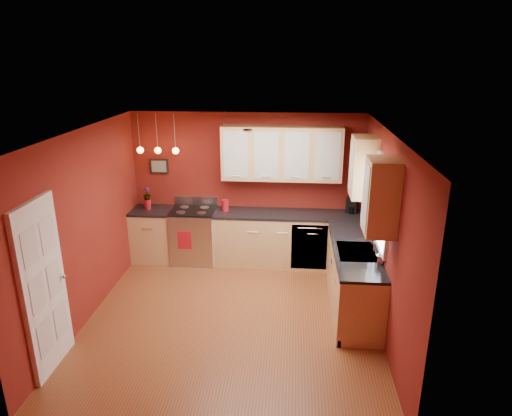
# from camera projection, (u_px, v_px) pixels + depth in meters

# --- Properties ---
(floor) EXTENTS (4.20, 4.20, 0.00)m
(floor) POSITION_uv_depth(u_px,v_px,m) (233.00, 317.00, 6.44)
(floor) COLOR brown
(floor) RESTS_ON ground
(ceiling) EXTENTS (4.00, 4.20, 0.02)m
(ceiling) POSITION_uv_depth(u_px,v_px,m) (229.00, 133.00, 5.60)
(ceiling) COLOR silver
(ceiling) RESTS_ON wall_back
(wall_back) EXTENTS (4.00, 0.02, 2.60)m
(wall_back) POSITION_uv_depth(u_px,v_px,m) (247.00, 187.00, 8.00)
(wall_back) COLOR maroon
(wall_back) RESTS_ON floor
(wall_front) EXTENTS (4.00, 0.02, 2.60)m
(wall_front) POSITION_uv_depth(u_px,v_px,m) (199.00, 319.00, 4.04)
(wall_front) COLOR maroon
(wall_front) RESTS_ON floor
(wall_left) EXTENTS (0.02, 4.20, 2.60)m
(wall_left) POSITION_uv_depth(u_px,v_px,m) (85.00, 227.00, 6.18)
(wall_left) COLOR maroon
(wall_left) RESTS_ON floor
(wall_right) EXTENTS (0.02, 4.20, 2.60)m
(wall_right) POSITION_uv_depth(u_px,v_px,m) (385.00, 236.00, 5.87)
(wall_right) COLOR maroon
(wall_right) RESTS_ON floor
(base_cabinets_back_left) EXTENTS (0.70, 0.60, 0.90)m
(base_cabinets_back_left) POSITION_uv_depth(u_px,v_px,m) (154.00, 235.00, 8.13)
(base_cabinets_back_left) COLOR tan
(base_cabinets_back_left) RESTS_ON floor
(base_cabinets_back_right) EXTENTS (2.54, 0.60, 0.90)m
(base_cabinets_back_right) POSITION_uv_depth(u_px,v_px,m) (287.00, 240.00, 7.94)
(base_cabinets_back_right) COLOR tan
(base_cabinets_back_right) RESTS_ON floor
(base_cabinets_right) EXTENTS (0.60, 2.10, 0.90)m
(base_cabinets_right) POSITION_uv_depth(u_px,v_px,m) (353.00, 278.00, 6.59)
(base_cabinets_right) COLOR tan
(base_cabinets_right) RESTS_ON floor
(counter_back_left) EXTENTS (0.70, 0.62, 0.04)m
(counter_back_left) POSITION_uv_depth(u_px,v_px,m) (152.00, 211.00, 7.97)
(counter_back_left) COLOR black
(counter_back_left) RESTS_ON base_cabinets_back_left
(counter_back_right) EXTENTS (2.54, 0.62, 0.04)m
(counter_back_right) POSITION_uv_depth(u_px,v_px,m) (288.00, 214.00, 7.79)
(counter_back_right) COLOR black
(counter_back_right) RESTS_ON base_cabinets_back_right
(counter_right) EXTENTS (0.62, 2.10, 0.04)m
(counter_right) POSITION_uv_depth(u_px,v_px,m) (355.00, 248.00, 6.44)
(counter_right) COLOR black
(counter_right) RESTS_ON base_cabinets_right
(gas_range) EXTENTS (0.76, 0.64, 1.11)m
(gas_range) POSITION_uv_depth(u_px,v_px,m) (194.00, 235.00, 8.06)
(gas_range) COLOR #B5B5BA
(gas_range) RESTS_ON floor
(dishwasher_front) EXTENTS (0.60, 0.02, 0.80)m
(dishwasher_front) POSITION_uv_depth(u_px,v_px,m) (309.00, 247.00, 7.63)
(dishwasher_front) COLOR #B5B5BA
(dishwasher_front) RESTS_ON base_cabinets_back_right
(sink) EXTENTS (0.50, 0.70, 0.33)m
(sink) POSITION_uv_depth(u_px,v_px,m) (356.00, 253.00, 6.30)
(sink) COLOR #99989D
(sink) RESTS_ON counter_right
(window) EXTENTS (0.06, 1.02, 1.22)m
(window) POSITION_uv_depth(u_px,v_px,m) (381.00, 200.00, 6.02)
(window) COLOR white
(window) RESTS_ON wall_right
(door_left_wall) EXTENTS (0.12, 0.82, 2.05)m
(door_left_wall) POSITION_uv_depth(u_px,v_px,m) (44.00, 288.00, 5.14)
(door_left_wall) COLOR white
(door_left_wall) RESTS_ON floor
(upper_cabinets_back) EXTENTS (2.00, 0.35, 0.90)m
(upper_cabinets_back) POSITION_uv_depth(u_px,v_px,m) (282.00, 153.00, 7.58)
(upper_cabinets_back) COLOR tan
(upper_cabinets_back) RESTS_ON wall_back
(upper_cabinets_right) EXTENTS (0.35, 1.95, 0.90)m
(upper_cabinets_right) POSITION_uv_depth(u_px,v_px,m) (371.00, 180.00, 5.98)
(upper_cabinets_right) COLOR tan
(upper_cabinets_right) RESTS_ON wall_right
(wall_picture) EXTENTS (0.32, 0.03, 0.26)m
(wall_picture) POSITION_uv_depth(u_px,v_px,m) (159.00, 166.00, 7.99)
(wall_picture) COLOR black
(wall_picture) RESTS_ON wall_back
(pendant_lights) EXTENTS (0.71, 0.11, 0.66)m
(pendant_lights) POSITION_uv_depth(u_px,v_px,m) (158.00, 150.00, 7.56)
(pendant_lights) COLOR #99989D
(pendant_lights) RESTS_ON ceiling
(red_canister) EXTENTS (0.13, 0.13, 0.20)m
(red_canister) POSITION_uv_depth(u_px,v_px,m) (225.00, 205.00, 7.87)
(red_canister) COLOR #A2111D
(red_canister) RESTS_ON counter_back_right
(red_vase) EXTENTS (0.11, 0.11, 0.17)m
(red_vase) POSITION_uv_depth(u_px,v_px,m) (148.00, 204.00, 7.97)
(red_vase) COLOR #A2111D
(red_vase) RESTS_ON counter_back_left
(flowers) EXTENTS (0.14, 0.14, 0.24)m
(flowers) POSITION_uv_depth(u_px,v_px,m) (147.00, 194.00, 7.91)
(flowers) COLOR #A2111D
(flowers) RESTS_ON red_vase
(coffee_maker) EXTENTS (0.22, 0.21, 0.26)m
(coffee_maker) POSITION_uv_depth(u_px,v_px,m) (352.00, 206.00, 7.77)
(coffee_maker) COLOR black
(coffee_maker) RESTS_ON counter_back_right
(soap_pump) EXTENTS (0.10, 0.10, 0.19)m
(soap_pump) POSITION_uv_depth(u_px,v_px,m) (379.00, 257.00, 5.88)
(soap_pump) COLOR silver
(soap_pump) RESTS_ON counter_right
(dish_towel) EXTENTS (0.23, 0.02, 0.32)m
(dish_towel) POSITION_uv_depth(u_px,v_px,m) (185.00, 240.00, 7.74)
(dish_towel) COLOR #A2111D
(dish_towel) RESTS_ON gas_range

